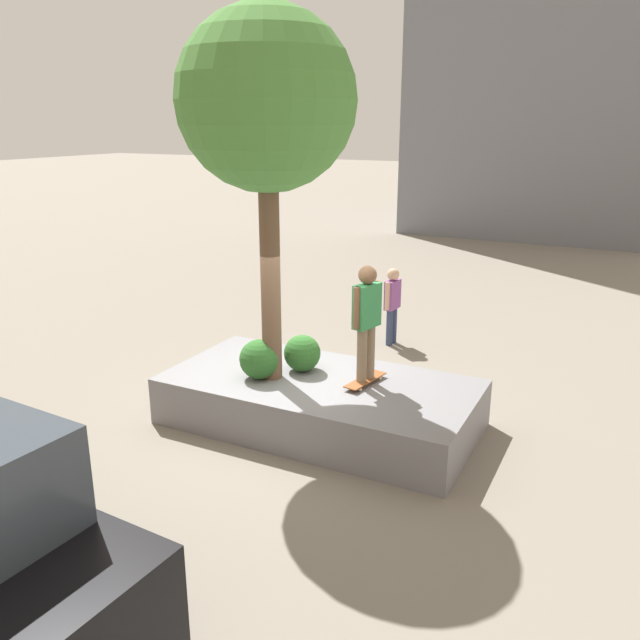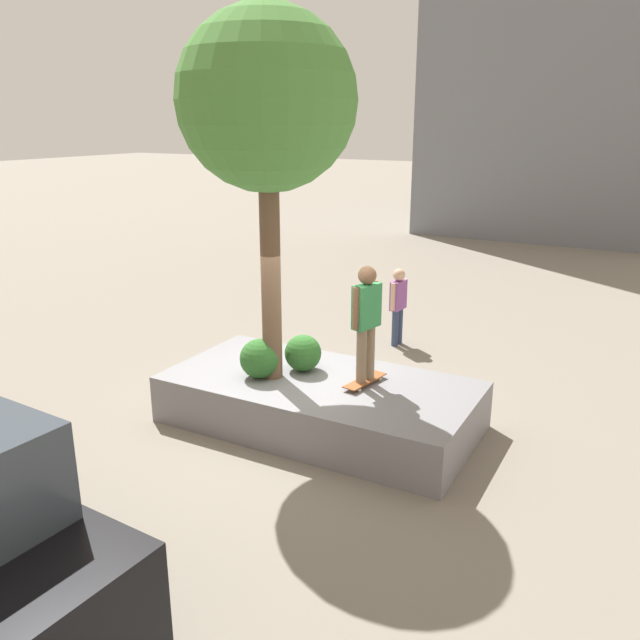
{
  "view_description": "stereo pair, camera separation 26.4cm",
  "coord_description": "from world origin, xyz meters",
  "px_view_note": "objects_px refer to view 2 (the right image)",
  "views": [
    {
      "loc": [
        -4.33,
        7.69,
        4.29
      ],
      "look_at": [
        -0.38,
        -0.1,
        1.6
      ],
      "focal_mm": 36.64,
      "sensor_mm": 36.0,
      "label": 1
    },
    {
      "loc": [
        -4.56,
        7.56,
        4.29
      ],
      "look_at": [
        -0.38,
        -0.1,
        1.6
      ],
      "focal_mm": 36.64,
      "sensor_mm": 36.0,
      "label": 2
    }
  ],
  "objects_px": {
    "skateboard": "(365,381)",
    "plaza_tree": "(267,103)",
    "bystander_watching": "(398,301)",
    "skateboarder": "(366,316)",
    "planter_ledge": "(320,402)"
  },
  "relations": [
    {
      "from": "plaza_tree",
      "to": "bystander_watching",
      "type": "height_order",
      "value": "plaza_tree"
    },
    {
      "from": "planter_ledge",
      "to": "bystander_watching",
      "type": "xyz_separation_m",
      "value": [
        0.36,
        -3.84,
        0.54
      ]
    },
    {
      "from": "planter_ledge",
      "to": "bystander_watching",
      "type": "bearing_deg",
      "value": -84.67
    },
    {
      "from": "plaza_tree",
      "to": "planter_ledge",
      "type": "bearing_deg",
      "value": -161.97
    },
    {
      "from": "plaza_tree",
      "to": "skateboard",
      "type": "relative_size",
      "value": 6.08
    },
    {
      "from": "planter_ledge",
      "to": "plaza_tree",
      "type": "height_order",
      "value": "plaza_tree"
    },
    {
      "from": "skateboard",
      "to": "skateboarder",
      "type": "xyz_separation_m",
      "value": [
        0.0,
        0.0,
        0.96
      ]
    },
    {
      "from": "plaza_tree",
      "to": "skateboarder",
      "type": "xyz_separation_m",
      "value": [
        -1.31,
        -0.36,
        -2.77
      ]
    },
    {
      "from": "skateboard",
      "to": "plaza_tree",
      "type": "bearing_deg",
      "value": 15.34
    },
    {
      "from": "skateboard",
      "to": "bystander_watching",
      "type": "distance_m",
      "value": 3.84
    },
    {
      "from": "skateboarder",
      "to": "bystander_watching",
      "type": "xyz_separation_m",
      "value": [
        1.0,
        -3.7,
        -0.83
      ]
    },
    {
      "from": "planter_ledge",
      "to": "skateboarder",
      "type": "relative_size",
      "value": 2.71
    },
    {
      "from": "skateboard",
      "to": "bystander_watching",
      "type": "height_order",
      "value": "bystander_watching"
    },
    {
      "from": "plaza_tree",
      "to": "skateboarder",
      "type": "distance_m",
      "value": 3.08
    },
    {
      "from": "skateboarder",
      "to": "skateboard",
      "type": "bearing_deg",
      "value": 0.0
    }
  ]
}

